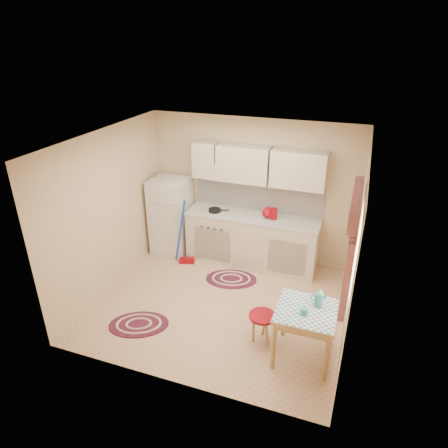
% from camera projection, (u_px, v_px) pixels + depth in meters
% --- Properties ---
extents(room_shell, '(3.64, 3.60, 2.52)m').
position_uv_depth(room_shell, '(236.00, 202.00, 5.53)').
color(room_shell, tan).
rests_on(room_shell, ground).
extents(fridge, '(0.65, 0.60, 1.40)m').
position_uv_depth(fridge, '(171.00, 216.00, 7.24)').
color(fridge, silver).
rests_on(fridge, ground).
extents(broom, '(0.30, 0.20, 1.20)m').
position_uv_depth(broom, '(186.00, 233.00, 6.86)').
color(broom, '#1D3DB5').
rests_on(broom, ground).
extents(base_cabinets, '(2.25, 0.60, 0.88)m').
position_uv_depth(base_cabinets, '(252.00, 241.00, 6.94)').
color(base_cabinets, beige).
rests_on(base_cabinets, ground).
extents(countertop, '(2.27, 0.62, 0.04)m').
position_uv_depth(countertop, '(253.00, 217.00, 6.74)').
color(countertop, '#B2B0A8').
rests_on(countertop, base_cabinets).
extents(frying_pan, '(0.27, 0.27, 0.05)m').
position_uv_depth(frying_pan, '(215.00, 210.00, 6.88)').
color(frying_pan, black).
rests_on(frying_pan, countertop).
extents(red_kettle, '(0.20, 0.18, 0.19)m').
position_uv_depth(red_kettle, '(267.00, 213.00, 6.62)').
color(red_kettle, maroon).
rests_on(red_kettle, countertop).
extents(red_canister, '(0.16, 0.16, 0.16)m').
position_uv_depth(red_canister, '(273.00, 214.00, 6.59)').
color(red_canister, maroon).
rests_on(red_canister, countertop).
extents(table, '(0.72, 0.72, 0.72)m').
position_uv_depth(table, '(304.00, 334.00, 4.93)').
color(table, tan).
rests_on(table, ground).
extents(stool, '(0.40, 0.40, 0.42)m').
position_uv_depth(stool, '(262.00, 328.00, 5.25)').
color(stool, maroon).
rests_on(stool, ground).
extents(coffee_pot, '(0.13, 0.12, 0.26)m').
position_uv_depth(coffee_pot, '(319.00, 298.00, 4.78)').
color(coffee_pot, teal).
rests_on(coffee_pot, table).
extents(mug, '(0.11, 0.11, 0.10)m').
position_uv_depth(mug, '(304.00, 312.00, 4.67)').
color(mug, teal).
rests_on(mug, table).
extents(rug_center, '(0.97, 0.76, 0.02)m').
position_uv_depth(rug_center, '(231.00, 279.00, 6.64)').
color(rug_center, maroon).
rests_on(rug_center, ground).
extents(rug_left, '(1.00, 0.85, 0.02)m').
position_uv_depth(rug_left, '(139.00, 324.00, 5.62)').
color(rug_left, maroon).
rests_on(rug_left, ground).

